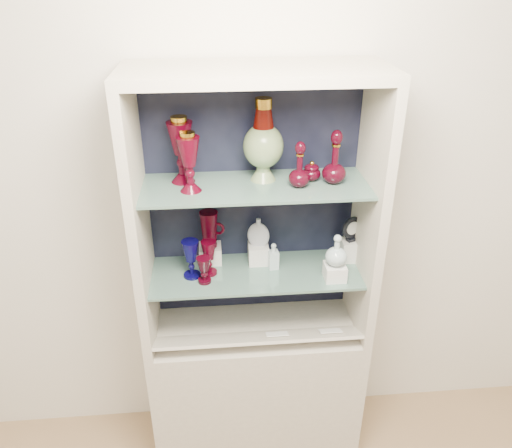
{
  "coord_description": "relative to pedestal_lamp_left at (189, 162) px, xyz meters",
  "views": [
    {
      "loc": [
        -0.16,
        -0.31,
        2.28
      ],
      "look_at": [
        0.0,
        1.53,
        1.3
      ],
      "focal_mm": 35.0,
      "sensor_mm": 36.0,
      "label": 1
    }
  ],
  "objects": [
    {
      "name": "wall_back",
      "position": [
        0.26,
        0.23,
        -0.19
      ],
      "size": [
        3.5,
        0.02,
        2.8
      ],
      "primitive_type": "cube",
      "color": "silver",
      "rests_on": "ground"
    },
    {
      "name": "cabinet_base",
      "position": [
        0.26,
        0.01,
        -1.21
      ],
      "size": [
        1.0,
        0.4,
        0.75
      ],
      "primitive_type": "cube",
      "color": "#BFB5A2",
      "rests_on": "ground"
    },
    {
      "name": "cabinet_back_panel",
      "position": [
        0.26,
        0.2,
        -0.26
      ],
      "size": [
        0.98,
        0.02,
        1.15
      ],
      "primitive_type": "cube",
      "color": "black",
      "rests_on": "cabinet_base"
    },
    {
      "name": "cabinet_side_left",
      "position": [
        -0.22,
        0.01,
        -0.26
      ],
      "size": [
        0.04,
        0.4,
        1.15
      ],
      "primitive_type": "cube",
      "color": "#BFB5A2",
      "rests_on": "cabinet_base"
    },
    {
      "name": "cabinet_side_right",
      "position": [
        0.74,
        0.01,
        -0.26
      ],
      "size": [
        0.04,
        0.4,
        1.15
      ],
      "primitive_type": "cube",
      "color": "#BFB5A2",
      "rests_on": "cabinet_base"
    },
    {
      "name": "cabinet_top_cap",
      "position": [
        0.26,
        0.01,
        0.33
      ],
      "size": [
        1.0,
        0.4,
        0.04
      ],
      "primitive_type": "cube",
      "color": "#BFB5A2",
      "rests_on": "cabinet_side_left"
    },
    {
      "name": "shelf_lower",
      "position": [
        0.26,
        0.03,
        -0.55
      ],
      "size": [
        0.92,
        0.34,
        0.01
      ],
      "primitive_type": "cube",
      "color": "slate",
      "rests_on": "cabinet_side_left"
    },
    {
      "name": "shelf_upper",
      "position": [
        0.26,
        0.03,
        -0.13
      ],
      "size": [
        0.92,
        0.34,
        0.01
      ],
      "primitive_type": "cube",
      "color": "slate",
      "rests_on": "cabinet_side_left"
    },
    {
      "name": "label_ledge",
      "position": [
        0.26,
        -0.1,
        -0.81
      ],
      "size": [
        0.92,
        0.17,
        0.09
      ],
      "primitive_type": "cube",
      "rotation": [
        -0.44,
        0.0,
        0.0
      ],
      "color": "#BFB5A2",
      "rests_on": "cabinet_base"
    },
    {
      "name": "label_card_0",
      "position": [
        0.59,
        -0.1,
        -0.79
      ],
      "size": [
        0.1,
        0.06,
        0.03
      ],
      "primitive_type": "cube",
      "rotation": [
        -0.44,
        0.0,
        0.0
      ],
      "color": "white",
      "rests_on": "label_ledge"
    },
    {
      "name": "label_card_1",
      "position": [
        0.34,
        -0.1,
        -0.79
      ],
      "size": [
        0.1,
        0.06,
        0.03
      ],
      "primitive_type": "cube",
      "rotation": [
        -0.44,
        0.0,
        0.0
      ],
      "color": "white",
      "rests_on": "label_ledge"
    },
    {
      "name": "pedestal_lamp_left",
      "position": [
        0.0,
        0.0,
        0.0
      ],
      "size": [
        0.12,
        0.12,
        0.24
      ],
      "primitive_type": null,
      "rotation": [
        0.0,
        0.0,
        0.38
      ],
      "color": "#4B0314",
      "rests_on": "shelf_upper"
    },
    {
      "name": "pedestal_lamp_right",
      "position": [
        -0.03,
        0.1,
        0.02
      ],
      "size": [
        0.12,
        0.12,
        0.27
      ],
      "primitive_type": null,
      "rotation": [
        0.0,
        0.0,
        -0.11
      ],
      "color": "#4B0314",
      "rests_on": "shelf_upper"
    },
    {
      "name": "enamel_urn",
      "position": [
        0.3,
        0.09,
        0.05
      ],
      "size": [
        0.18,
        0.18,
        0.34
      ],
      "primitive_type": null,
      "rotation": [
        0.0,
        0.0,
        0.1
      ],
      "color": "#114528",
      "rests_on": "shelf_upper"
    },
    {
      "name": "ruby_decanter_a",
      "position": [
        0.58,
        0.03,
        0.01
      ],
      "size": [
        0.12,
        0.12,
        0.25
      ],
      "primitive_type": null,
      "rotation": [
        0.0,
        0.0,
        -0.32
      ],
      "color": "#3B0513",
      "rests_on": "shelf_upper"
    },
    {
      "name": "ruby_decanter_b",
      "position": [
        0.43,
        0.0,
        -0.02
      ],
      "size": [
        0.1,
        0.1,
        0.2
      ],
      "primitive_type": null,
      "rotation": [
        0.0,
        0.0,
        0.15
      ],
      "color": "#3B0513",
      "rests_on": "shelf_upper"
    },
    {
      "name": "lidded_bowl",
      "position": [
        0.49,
        0.06,
        -0.08
      ],
      "size": [
        0.08,
        0.08,
        0.09
      ],
      "primitive_type": null,
      "rotation": [
        0.0,
        0.0,
        -0.02
      ],
      "color": "#3B0513",
      "rests_on": "shelf_upper"
    },
    {
      "name": "cobalt_goblet",
      "position": [
        -0.02,
        0.02,
        -0.45
      ],
      "size": [
        0.08,
        0.08,
        0.18
      ],
      "primitive_type": null,
      "rotation": [
        0.0,
        0.0,
        -0.06
      ],
      "color": "#0A0746",
      "rests_on": "shelf_lower"
    },
    {
      "name": "ruby_goblet_tall",
      "position": [
        0.06,
        0.04,
        -0.46
      ],
      "size": [
        0.07,
        0.07,
        0.16
      ],
      "primitive_type": null,
      "rotation": [
        0.0,
        0.0,
        0.04
      ],
      "color": "#4B0314",
      "rests_on": "shelf_lower"
    },
    {
      "name": "ruby_goblet_small",
      "position": [
        0.03,
        -0.03,
        -0.48
      ],
      "size": [
        0.07,
        0.07,
        0.12
      ],
      "primitive_type": null,
      "rotation": [
        0.0,
        0.0,
        0.15
      ],
      "color": "#3B0513",
      "rests_on": "shelf_lower"
    },
    {
      "name": "riser_ruby_pitcher",
      "position": [
        0.06,
        0.14,
        -0.5
      ],
      "size": [
        0.1,
        0.1,
        0.08
      ],
      "primitive_type": "cube",
      "color": "silver",
      "rests_on": "shelf_lower"
    },
    {
      "name": "ruby_pitcher",
      "position": [
        0.06,
        0.14,
        -0.37
      ],
      "size": [
        0.15,
        0.11,
        0.17
      ],
      "primitive_type": null,
      "rotation": [
        0.0,
        0.0,
        -0.27
      ],
      "color": "#4B0314",
      "rests_on": "riser_ruby_pitcher"
    },
    {
      "name": "clear_square_bottle",
      "position": [
        0.34,
        0.06,
        -0.48
      ],
      "size": [
        0.05,
        0.05,
        0.13
      ],
      "primitive_type": null,
      "rotation": [
        0.0,
        0.0,
        0.13
      ],
      "color": "#A9C2C8",
      "rests_on": "shelf_lower"
    },
    {
      "name": "riser_flat_flask",
      "position": [
        0.28,
        0.11,
        -0.49
      ],
      "size": [
        0.09,
        0.09,
        0.09
      ],
      "primitive_type": "cube",
      "color": "silver",
      "rests_on": "shelf_lower"
    },
    {
      "name": "flat_flask",
      "position": [
        0.28,
        0.11,
        -0.38
      ],
      "size": [
        0.11,
        0.06,
        0.14
      ],
      "primitive_type": null,
      "rotation": [
        0.0,
        0.0,
        -0.24
      ],
      "color": "#AEB4C1",
      "rests_on": "riser_flat_flask"
    },
    {
      "name": "riser_clear_round_decanter",
      "position": [
        0.6,
        -0.05,
        -0.5
      ],
      "size": [
        0.09,
        0.09,
        0.07
      ],
      "primitive_type": "cube",
      "color": "silver",
      "rests_on": "shelf_lower"
    },
    {
      "name": "clear_round_decanter",
      "position": [
        0.6,
        -0.05,
        -0.4
      ],
      "size": [
        0.12,
        0.12,
        0.14
      ],
      "primitive_type": null,
      "rotation": [
        0.0,
        0.0,
        -0.43
      ],
      "color": "#A9C2C8",
      "rests_on": "riser_clear_round_decanter"
    },
    {
      "name": "riser_cameo_medallion",
      "position": [
        0.7,
        0.1,
        -0.49
      ],
      "size": [
        0.08,
        0.08,
        0.1
      ],
      "primitive_type": "cube",
      "color": "silver",
      "rests_on": "shelf_lower"
    },
    {
      "name": "cameo_medallion",
      "position": [
        0.7,
        0.1,
        -0.38
      ],
      "size": [
        0.11,
        0.08,
        0.12
      ],
      "primitive_type": null,
      "rotation": [
        0.0,
        0.0,
        0.4
      ],
      "color": "black",
      "rests_on": "riser_cameo_medallion"
    }
  ]
}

